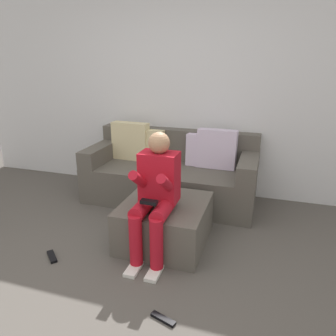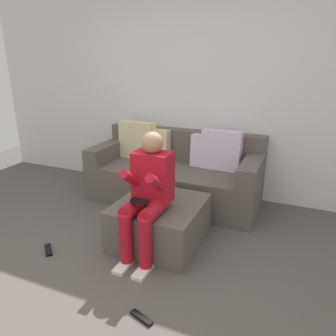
# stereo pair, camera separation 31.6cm
# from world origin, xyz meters

# --- Properties ---
(ground_plane) EXTENTS (7.67, 7.67, 0.00)m
(ground_plane) POSITION_xyz_m (0.00, 0.00, 0.00)
(ground_plane) COLOR #544F49
(wall_back) EXTENTS (5.90, 0.10, 2.73)m
(wall_back) POSITION_xyz_m (0.00, 2.30, 1.37)
(wall_back) COLOR silver
(wall_back) RESTS_ON ground_plane
(couch_sectional) EXTENTS (2.01, 0.85, 0.90)m
(couch_sectional) POSITION_xyz_m (0.00, 1.89, 0.33)
(couch_sectional) COLOR #59544C
(couch_sectional) RESTS_ON ground_plane
(ottoman) EXTENTS (0.76, 0.79, 0.40)m
(ottoman) POSITION_xyz_m (0.24, 0.91, 0.20)
(ottoman) COLOR #59544C
(ottoman) RESTS_ON ground_plane
(person_seated) EXTENTS (0.33, 0.62, 1.09)m
(person_seated) POSITION_xyz_m (0.22, 0.70, 0.59)
(person_seated) COLOR red
(person_seated) RESTS_ON ground_plane
(remote_near_ottoman) EXTENTS (0.19, 0.10, 0.02)m
(remote_near_ottoman) POSITION_xyz_m (0.53, -0.03, 0.01)
(remote_near_ottoman) COLOR black
(remote_near_ottoman) RESTS_ON ground_plane
(remote_by_storage_bin) EXTENTS (0.18, 0.17, 0.02)m
(remote_by_storage_bin) POSITION_xyz_m (-0.63, 0.35, 0.01)
(remote_by_storage_bin) COLOR black
(remote_by_storage_bin) RESTS_ON ground_plane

